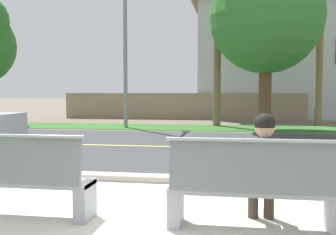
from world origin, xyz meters
The scene contains 13 objects.
ground_plane centered at (0.00, 8.00, 0.00)m, with size 140.00×140.00×0.00m, color #665B4C.
sidewalk_pavement centered at (0.00, 0.40, 0.01)m, with size 44.00×3.60×0.01m, color beige.
curb_edge centered at (0.00, 2.35, 0.06)m, with size 44.00×0.30×0.11m, color #ADA89E.
street_asphalt centered at (0.00, 6.50, 0.00)m, with size 52.00×8.00×0.01m, color #383A3D.
road_centre_line centered at (0.00, 6.50, 0.01)m, with size 48.00×0.14×0.01m, color #E0CC4C.
far_verge_grass centered at (0.00, 12.29, 0.01)m, with size 48.00×2.80×0.02m, color #2D6026.
bench_left centered at (-1.36, 0.22, 0.45)m, with size 1.81×0.48×1.01m.
bench_right centered at (1.36, 0.22, 0.45)m, with size 1.81×0.48×1.01m.
seated_person_grey centered at (1.47, 0.39, 0.68)m, with size 0.52×0.68×1.25m.
streetlamp centered at (-3.19, 12.10, 3.87)m, with size 0.24×2.10×6.73m.
shade_tree_left centered at (2.50, 11.74, 4.64)m, with size 4.33×4.33×7.15m.
garden_wall centered at (-1.57, 17.40, 0.70)m, with size 13.00×0.36×1.40m, color gray.
house_across_street centered at (4.46, 20.60, 3.54)m, with size 11.19×6.91×6.99m.
Camera 1 is at (1.13, -4.02, 1.48)m, focal length 42.88 mm.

